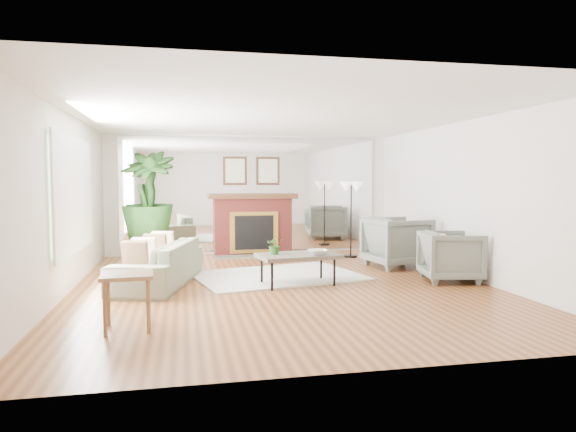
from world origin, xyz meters
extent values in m
plane|color=brown|center=(0.00, 0.00, 0.00)|extent=(7.00, 7.00, 0.00)
cube|color=silver|center=(-2.99, 0.00, 1.25)|extent=(0.02, 7.00, 2.50)
cube|color=silver|center=(2.99, 0.00, 1.25)|extent=(0.02, 7.00, 2.50)
cube|color=silver|center=(0.00, 3.49, 1.25)|extent=(6.00, 0.02, 2.50)
cube|color=silver|center=(0.00, 3.47, 1.25)|extent=(5.40, 0.04, 2.40)
cube|color=#B2E09E|center=(-2.96, 0.40, 1.35)|extent=(0.04, 2.40, 1.50)
cube|color=maroon|center=(0.00, 3.28, 0.60)|extent=(1.60, 0.40, 1.20)
cube|color=gold|center=(0.00, 3.07, 0.48)|extent=(1.00, 0.04, 0.85)
cube|color=black|center=(0.00, 3.05, 0.48)|extent=(0.80, 0.04, 0.70)
cube|color=#575045|center=(0.00, 2.93, 0.01)|extent=(1.70, 0.55, 0.03)
cube|color=#402314|center=(0.00, 3.26, 1.22)|extent=(1.85, 0.46, 0.10)
cube|color=#331E13|center=(-0.35, 3.43, 1.75)|extent=(0.50, 0.04, 0.60)
cube|color=#331E13|center=(0.35, 3.43, 1.75)|extent=(0.50, 0.04, 0.60)
cube|color=beige|center=(0.04, 0.70, 0.01)|extent=(2.89, 2.33, 0.03)
cube|color=#575045|center=(0.23, -0.02, 0.44)|extent=(1.25, 0.84, 0.06)
cylinder|color=black|center=(-0.22, -0.33, 0.20)|extent=(0.03, 0.03, 0.41)
cylinder|color=black|center=(0.74, -0.18, 0.20)|extent=(0.03, 0.03, 0.41)
cylinder|color=black|center=(-0.29, 0.15, 0.20)|extent=(0.03, 0.03, 0.41)
cylinder|color=black|center=(0.67, 0.30, 0.20)|extent=(0.03, 0.03, 0.41)
imported|color=gray|center=(-1.80, 0.43, 0.32)|extent=(1.36, 2.31, 0.63)
imported|color=slate|center=(2.32, 1.18, 0.45)|extent=(1.13, 1.11, 0.90)
imported|color=slate|center=(2.60, -0.20, 0.39)|extent=(0.99, 0.97, 0.77)
cube|color=brown|center=(-2.01, -1.87, 0.57)|extent=(0.55, 0.55, 0.04)
cylinder|color=brown|center=(-2.20, -2.09, 0.28)|extent=(0.04, 0.04, 0.56)
cylinder|color=brown|center=(-1.79, -2.06, 0.28)|extent=(0.04, 0.04, 0.56)
cylinder|color=brown|center=(-2.23, -1.67, 0.28)|extent=(0.04, 0.04, 0.56)
cylinder|color=brown|center=(-1.81, -1.65, 0.28)|extent=(0.04, 0.04, 0.56)
cylinder|color=black|center=(-2.11, 3.10, 0.22)|extent=(0.62, 0.62, 0.44)
imported|color=#305B21|center=(-2.11, 3.10, 1.23)|extent=(1.27, 1.27, 1.83)
cylinder|color=black|center=(1.88, 2.46, 0.02)|extent=(0.26, 0.26, 0.04)
cylinder|color=black|center=(1.88, 2.46, 0.74)|extent=(0.03, 0.03, 1.47)
cone|color=beige|center=(1.77, 2.46, 1.43)|extent=(0.28, 0.28, 0.20)
cone|color=beige|center=(1.99, 2.46, 1.43)|extent=(0.28, 0.28, 0.20)
imported|color=#305B21|center=(-0.11, 0.03, 0.60)|extent=(0.26, 0.23, 0.28)
imported|color=brown|center=(0.51, -0.12, 0.50)|extent=(0.32, 0.32, 0.07)
imported|color=brown|center=(0.51, 0.16, 0.48)|extent=(0.30, 0.34, 0.02)
camera|label=1|loc=(-1.43, -7.36, 1.55)|focal=32.00mm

